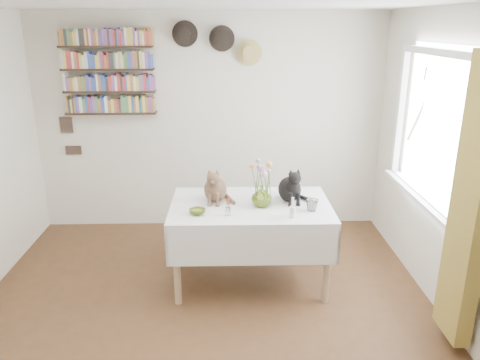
{
  "coord_description": "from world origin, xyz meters",
  "views": [
    {
      "loc": [
        0.2,
        -3.11,
        2.35
      ],
      "look_at": [
        0.31,
        0.77,
        1.05
      ],
      "focal_mm": 35.0,
      "sensor_mm": 36.0,
      "label": 1
    }
  ],
  "objects_px": {
    "bookshelf_unit": "(108,73)",
    "flower_vase": "(262,196)",
    "tabby_cat": "(215,183)",
    "black_cat": "(290,183)",
    "dining_table": "(250,223)"
  },
  "relations": [
    {
      "from": "tabby_cat",
      "to": "flower_vase",
      "type": "xyz_separation_m",
      "value": [
        0.42,
        -0.15,
        -0.08
      ]
    },
    {
      "from": "flower_vase",
      "to": "tabby_cat",
      "type": "bearing_deg",
      "value": 159.89
    },
    {
      "from": "black_cat",
      "to": "flower_vase",
      "type": "relative_size",
      "value": 1.8
    },
    {
      "from": "black_cat",
      "to": "bookshelf_unit",
      "type": "relative_size",
      "value": 0.35
    },
    {
      "from": "tabby_cat",
      "to": "flower_vase",
      "type": "height_order",
      "value": "tabby_cat"
    },
    {
      "from": "bookshelf_unit",
      "to": "black_cat",
      "type": "bearing_deg",
      "value": -32.78
    },
    {
      "from": "flower_vase",
      "to": "bookshelf_unit",
      "type": "distance_m",
      "value": 2.3
    },
    {
      "from": "tabby_cat",
      "to": "bookshelf_unit",
      "type": "xyz_separation_m",
      "value": [
        -1.18,
        1.19,
        0.89
      ]
    },
    {
      "from": "bookshelf_unit",
      "to": "flower_vase",
      "type": "bearing_deg",
      "value": -39.86
    },
    {
      "from": "flower_vase",
      "to": "bookshelf_unit",
      "type": "bearing_deg",
      "value": 140.14
    },
    {
      "from": "tabby_cat",
      "to": "black_cat",
      "type": "relative_size",
      "value": 0.99
    },
    {
      "from": "flower_vase",
      "to": "bookshelf_unit",
      "type": "height_order",
      "value": "bookshelf_unit"
    },
    {
      "from": "dining_table",
      "to": "black_cat",
      "type": "bearing_deg",
      "value": 12.38
    },
    {
      "from": "black_cat",
      "to": "dining_table",
      "type": "bearing_deg",
      "value": -179.04
    },
    {
      "from": "flower_vase",
      "to": "black_cat",
      "type": "bearing_deg",
      "value": 26.14
    }
  ]
}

